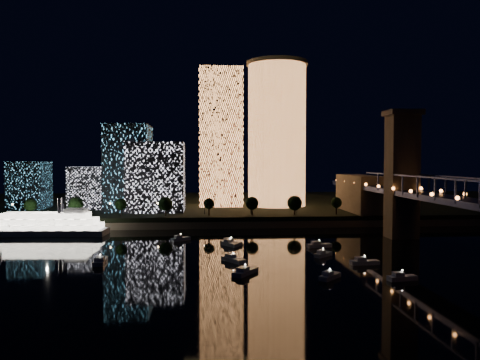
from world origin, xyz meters
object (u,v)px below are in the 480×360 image
object	(u,v)px
riverboat	(41,225)
truss_bridge	(468,209)
tower_rectangular	(221,138)
tower_cylindrical	(277,134)

from	to	relation	value
riverboat	truss_bridge	bearing A→B (deg)	-24.19
tower_rectangular	riverboat	bearing A→B (deg)	-138.15
tower_cylindrical	riverboat	bearing A→B (deg)	-149.29
tower_cylindrical	tower_rectangular	bearing A→B (deg)	172.11
tower_cylindrical	truss_bridge	bearing A→B (deg)	-74.13
tower_cylindrical	tower_rectangular	size ratio (longest dim) A/B	1.05
truss_bridge	riverboat	xyz separation A→B (m)	(-143.86, 64.61, -12.22)
tower_rectangular	truss_bridge	distance (m)	151.44
tower_rectangular	riverboat	world-z (taller)	tower_rectangular
tower_cylindrical	truss_bridge	xyz separation A→B (m)	(36.50, -128.38, -28.89)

